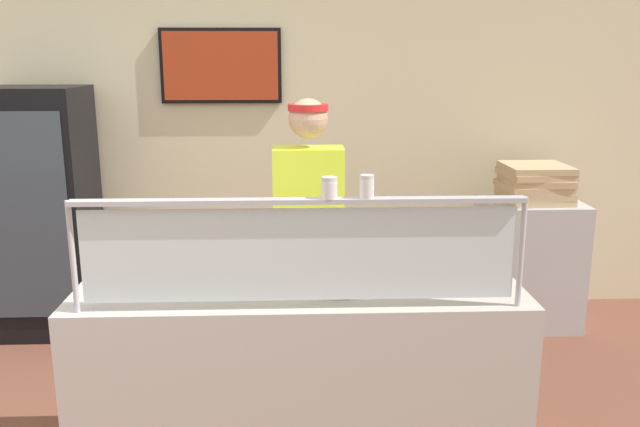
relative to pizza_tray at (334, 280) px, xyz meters
name	(u,v)px	position (x,y,z in m)	size (l,w,h in m)	color
ground_plane	(300,400)	(-0.16, 0.64, -0.97)	(12.00, 12.00, 0.00)	brown
shop_rear_unit	(295,137)	(-0.17, 2.22, 0.39)	(6.44, 0.13, 2.70)	beige
serving_counter	(300,379)	(-0.16, -0.01, -0.49)	(2.04, 0.71, 0.95)	#BCB7B2
sneeze_guard	(300,241)	(-0.16, -0.30, 0.28)	(1.86, 0.06, 0.47)	#B2B5BC
pizza_tray	(334,280)	(0.00, 0.00, 0.00)	(0.42, 0.42, 0.04)	#9EA0A8
pizza_server	(327,277)	(-0.03, -0.02, 0.02)	(0.07, 0.28, 0.01)	#ADAFB7
parmesan_shaker	(329,189)	(-0.04, -0.30, 0.49)	(0.07, 0.07, 0.09)	white
pepper_flake_shaker	(367,188)	(0.11, -0.30, 0.50)	(0.06, 0.06, 0.09)	white
worker_figure	(309,237)	(-0.10, 0.61, 0.04)	(0.41, 0.50, 1.76)	#23232D
drink_fridge	(41,212)	(-2.00, 1.78, -0.08)	(0.70, 0.64, 1.77)	black
prep_shelf	(528,263)	(1.55, 1.74, -0.50)	(0.70, 0.55, 0.94)	#B7BABF
pizza_box_stack	(535,183)	(1.56, 1.74, 0.11)	(0.48, 0.47, 0.27)	tan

